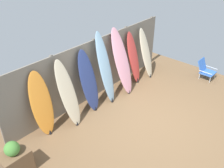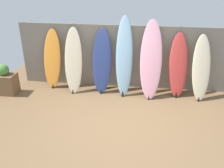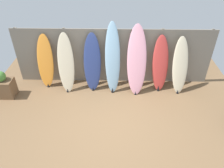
% 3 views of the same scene
% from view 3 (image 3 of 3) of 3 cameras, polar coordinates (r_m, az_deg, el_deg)
% --- Properties ---
extents(ground, '(7.68, 7.68, 0.00)m').
position_cam_3_polar(ground, '(5.79, -0.09, -10.34)').
color(ground, brown).
extents(fence_back, '(6.08, 0.11, 1.80)m').
position_cam_3_polar(fence_back, '(6.86, 0.29, 7.21)').
color(fence_back, gray).
rests_on(fence_back, ground).
extents(surfboard_orange_0, '(0.57, 0.46, 1.67)m').
position_cam_3_polar(surfboard_orange_0, '(7.01, -17.01, 5.56)').
color(surfboard_orange_0, orange).
rests_on(surfboard_orange_0, ground).
extents(surfboard_cream_1, '(0.54, 0.65, 1.76)m').
position_cam_3_polar(surfboard_cream_1, '(6.67, -11.93, 5.22)').
color(surfboard_cream_1, beige).
rests_on(surfboard_cream_1, ground).
extents(surfboard_navy_2, '(0.52, 0.54, 1.74)m').
position_cam_3_polar(surfboard_navy_2, '(6.61, -5.17, 5.51)').
color(surfboard_navy_2, navy).
rests_on(surfboard_navy_2, ground).
extents(surfboard_skyblue_3, '(0.49, 0.65, 2.09)m').
position_cam_3_polar(surfboard_skyblue_3, '(6.44, 0.16, 6.55)').
color(surfboard_skyblue_3, '#8CB7D6').
rests_on(surfboard_skyblue_3, ground).
extents(surfboard_pink_4, '(0.59, 0.77, 2.01)m').
position_cam_3_polar(surfboard_pink_4, '(6.46, 6.48, 6.03)').
color(surfboard_pink_4, pink).
rests_on(surfboard_pink_4, ground).
extents(surfboard_red_5, '(0.53, 0.56, 1.69)m').
position_cam_3_polar(surfboard_red_5, '(6.73, 12.50, 5.09)').
color(surfboard_red_5, '#D13D38').
rests_on(surfboard_red_5, ground).
extents(surfboard_cream_6, '(0.51, 0.63, 1.68)m').
position_cam_3_polar(surfboard_cream_6, '(6.80, 17.37, 4.51)').
color(surfboard_cream_6, beige).
rests_on(surfboard_cream_6, ground).
extents(planter_box, '(0.59, 0.43, 0.85)m').
position_cam_3_polar(planter_box, '(7.21, -26.47, -0.49)').
color(planter_box, brown).
rests_on(planter_box, ground).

